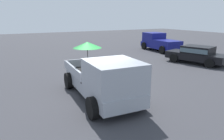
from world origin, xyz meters
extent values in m
plane|color=#38383D|center=(0.00, 0.00, 0.00)|extent=(80.00, 80.00, 0.00)
cylinder|color=black|center=(1.81, 0.86, 0.40)|extent=(0.82, 0.33, 0.80)
cylinder|color=black|center=(1.68, -1.09, 0.40)|extent=(0.82, 0.33, 0.80)
cylinder|color=black|center=(-1.68, 1.09, 0.40)|extent=(0.82, 0.33, 0.80)
cylinder|color=black|center=(-1.81, -0.86, 0.40)|extent=(0.82, 0.33, 0.80)
cube|color=#9EA3AD|center=(0.00, 0.00, 0.57)|extent=(5.11, 2.13, 0.50)
cube|color=#9EA3AD|center=(1.40, -0.09, 1.36)|extent=(2.22, 2.00, 1.08)
cube|color=#4C606B|center=(2.39, -0.16, 1.56)|extent=(0.17, 1.72, 0.64)
cube|color=black|center=(-1.15, 0.08, 0.85)|extent=(2.92, 2.02, 0.06)
cube|color=#9EA3AD|center=(-1.09, 0.99, 1.08)|extent=(2.80, 0.29, 0.40)
cube|color=#9EA3AD|center=(-1.21, -0.84, 1.08)|extent=(2.80, 0.29, 0.40)
cube|color=#9EA3AD|center=(-2.49, 0.17, 1.08)|extent=(0.22, 1.84, 0.40)
ellipsoid|color=brown|center=(-1.03, 0.09, 1.14)|extent=(0.70, 0.36, 0.52)
sphere|color=brown|center=(-0.73, 0.07, 1.46)|extent=(0.30, 0.30, 0.28)
cone|color=brown|center=(-0.72, 0.15, 1.60)|extent=(0.10, 0.10, 0.12)
cone|color=brown|center=(-0.73, -0.01, 1.60)|extent=(0.10, 0.10, 0.12)
cylinder|color=black|center=(-1.12, -0.09, 1.49)|extent=(0.03, 0.03, 1.23)
cone|color=#19722D|center=(-1.12, -0.09, 2.21)|extent=(1.41, 1.41, 0.28)
cylinder|color=black|center=(-10.27, 10.29, 0.38)|extent=(0.78, 0.32, 0.76)
cylinder|color=black|center=(-10.12, 12.18, 0.38)|extent=(0.78, 0.32, 0.76)
cylinder|color=black|center=(-7.08, 10.03, 0.38)|extent=(0.78, 0.32, 0.76)
cylinder|color=black|center=(-6.93, 11.92, 0.38)|extent=(0.78, 0.32, 0.76)
cube|color=navy|center=(-8.60, 11.10, 0.55)|extent=(4.93, 2.19, 0.50)
cube|color=navy|center=(-9.80, 11.20, 1.30)|extent=(2.04, 1.95, 1.00)
cube|color=navy|center=(-7.60, 11.02, 1.00)|extent=(2.84, 2.01, 0.40)
cylinder|color=black|center=(-3.76, 8.20, 0.33)|extent=(0.70, 0.40, 0.66)
cylinder|color=black|center=(-4.27, 9.89, 0.33)|extent=(0.70, 0.40, 0.66)
cylinder|color=black|center=(-1.17, 8.98, 0.33)|extent=(0.70, 0.40, 0.66)
cylinder|color=black|center=(-1.68, 10.67, 0.33)|extent=(0.70, 0.40, 0.66)
cube|color=black|center=(-2.72, 9.43, 0.55)|extent=(4.62, 2.92, 0.52)
cube|color=black|center=(-2.62, 9.46, 1.05)|extent=(2.47, 2.14, 0.56)
cube|color=#4C606B|center=(-2.62, 9.46, 1.05)|extent=(2.44, 2.20, 0.32)
camera|label=1|loc=(7.84, -3.73, 3.48)|focal=33.33mm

